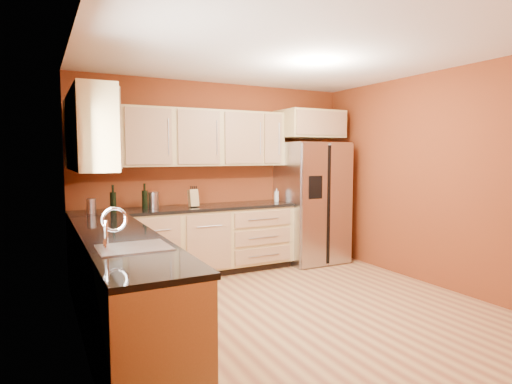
% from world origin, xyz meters
% --- Properties ---
extents(floor, '(4.00, 4.00, 0.00)m').
position_xyz_m(floor, '(0.00, 0.00, 0.00)').
color(floor, '#955839').
rests_on(floor, ground).
extents(ceiling, '(4.00, 4.00, 0.00)m').
position_xyz_m(ceiling, '(0.00, 0.00, 2.60)').
color(ceiling, white).
rests_on(ceiling, wall_back).
extents(wall_back, '(4.00, 0.04, 2.60)m').
position_xyz_m(wall_back, '(0.00, 2.00, 1.30)').
color(wall_back, maroon).
rests_on(wall_back, floor).
extents(wall_front, '(4.00, 0.04, 2.60)m').
position_xyz_m(wall_front, '(0.00, -2.00, 1.30)').
color(wall_front, maroon).
rests_on(wall_front, floor).
extents(wall_left, '(0.04, 4.00, 2.60)m').
position_xyz_m(wall_left, '(-2.00, 0.00, 1.30)').
color(wall_left, maroon).
rests_on(wall_left, floor).
extents(wall_right, '(0.04, 4.00, 2.60)m').
position_xyz_m(wall_right, '(2.00, 0.00, 1.30)').
color(wall_right, maroon).
rests_on(wall_right, floor).
extents(base_cabinets_back, '(2.90, 0.60, 0.88)m').
position_xyz_m(base_cabinets_back, '(-0.55, 1.70, 0.44)').
color(base_cabinets_back, tan).
rests_on(base_cabinets_back, floor).
extents(base_cabinets_left, '(0.60, 2.80, 0.88)m').
position_xyz_m(base_cabinets_left, '(-1.70, 0.00, 0.44)').
color(base_cabinets_left, tan).
rests_on(base_cabinets_left, floor).
extents(countertop_back, '(2.90, 0.62, 0.04)m').
position_xyz_m(countertop_back, '(-0.55, 1.69, 0.90)').
color(countertop_back, black).
rests_on(countertop_back, base_cabinets_back).
extents(countertop_left, '(0.62, 2.80, 0.04)m').
position_xyz_m(countertop_left, '(-1.69, 0.00, 0.90)').
color(countertop_left, black).
rests_on(countertop_left, base_cabinets_left).
extents(upper_cabinets_back, '(2.30, 0.33, 0.75)m').
position_xyz_m(upper_cabinets_back, '(-0.25, 1.83, 1.83)').
color(upper_cabinets_back, tan).
rests_on(upper_cabinets_back, wall_back).
extents(upper_cabinets_left, '(0.33, 1.35, 0.75)m').
position_xyz_m(upper_cabinets_left, '(-1.83, 0.72, 1.83)').
color(upper_cabinets_left, tan).
rests_on(upper_cabinets_left, wall_left).
extents(corner_upper_cabinet, '(0.67, 0.67, 0.75)m').
position_xyz_m(corner_upper_cabinet, '(-1.67, 1.67, 1.83)').
color(corner_upper_cabinet, tan).
rests_on(corner_upper_cabinet, wall_back).
extents(over_fridge_cabinet, '(0.92, 0.60, 0.40)m').
position_xyz_m(over_fridge_cabinet, '(1.35, 1.70, 2.05)').
color(over_fridge_cabinet, tan).
rests_on(over_fridge_cabinet, wall_back).
extents(refrigerator, '(0.90, 0.75, 1.78)m').
position_xyz_m(refrigerator, '(1.35, 1.62, 0.89)').
color(refrigerator, '#B1B1B6').
rests_on(refrigerator, floor).
extents(window, '(0.03, 0.90, 1.00)m').
position_xyz_m(window, '(-1.98, -0.50, 1.55)').
color(window, white).
rests_on(window, wall_left).
extents(sink_faucet, '(0.50, 0.42, 0.30)m').
position_xyz_m(sink_faucet, '(-1.69, -0.50, 1.07)').
color(sink_faucet, white).
rests_on(sink_faucet, countertop_left).
extents(canister_left, '(0.13, 0.13, 0.21)m').
position_xyz_m(canister_left, '(-0.99, 1.75, 1.02)').
color(canister_left, '#B1B1B6').
rests_on(canister_left, countertop_back).
extents(canister_right, '(0.12, 0.12, 0.17)m').
position_xyz_m(canister_right, '(-1.74, 1.63, 1.00)').
color(canister_right, '#B1B1B6').
rests_on(canister_right, countertop_back).
extents(wine_bottle_a, '(0.08, 0.08, 0.32)m').
position_xyz_m(wine_bottle_a, '(-1.50, 1.64, 1.08)').
color(wine_bottle_a, black).
rests_on(wine_bottle_a, countertop_back).
extents(wine_bottle_b, '(0.09, 0.09, 0.32)m').
position_xyz_m(wine_bottle_b, '(-1.10, 1.74, 1.08)').
color(wine_bottle_b, black).
rests_on(wine_bottle_b, countertop_back).
extents(knife_block, '(0.11, 0.10, 0.22)m').
position_xyz_m(knife_block, '(-0.48, 1.68, 1.03)').
color(knife_block, '#A68550').
rests_on(knife_block, countertop_back).
extents(soap_dispenser, '(0.08, 0.08, 0.19)m').
position_xyz_m(soap_dispenser, '(0.80, 1.72, 1.01)').
color(soap_dispenser, silver).
rests_on(soap_dispenser, countertop_back).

